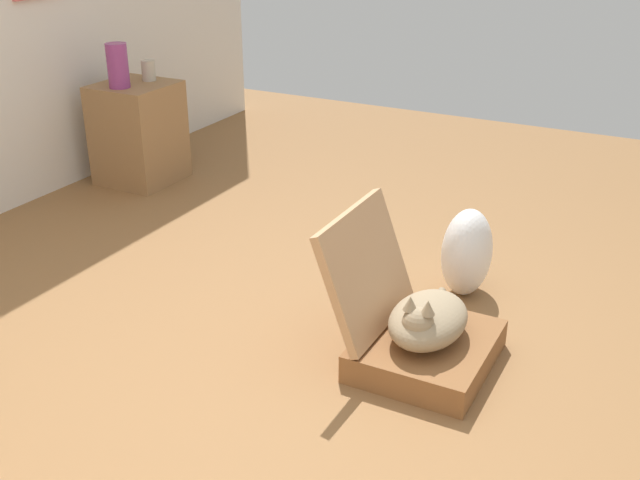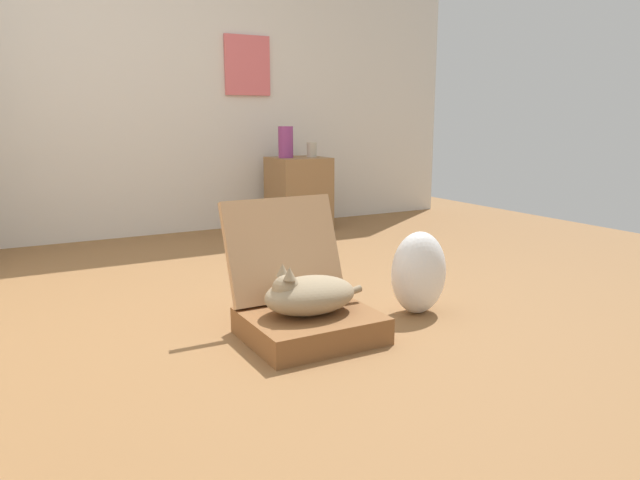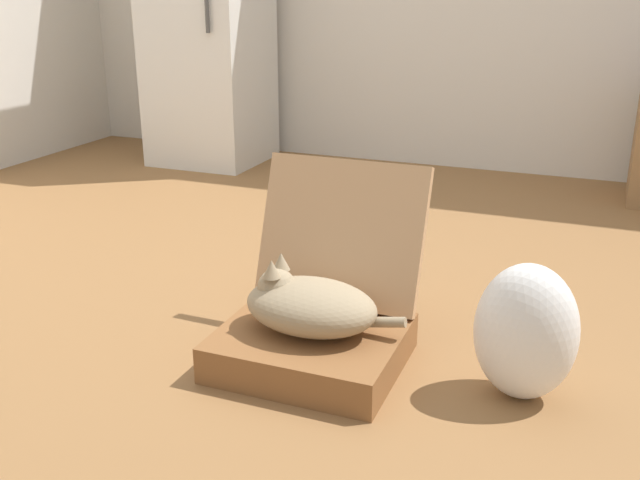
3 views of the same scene
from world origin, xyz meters
name	(u,v)px [view 1 (image 1 of 3)]	position (x,y,z in m)	size (l,w,h in m)	color
ground_plane	(277,377)	(0.00, 0.00, 0.00)	(7.68, 7.68, 0.00)	olive
suitcase_base	(426,351)	(0.35, -0.46, 0.06)	(0.55, 0.48, 0.12)	brown
suitcase_lid	(366,269)	(0.35, -0.20, 0.35)	(0.55, 0.48, 0.04)	tan
cat	(427,320)	(0.34, -0.46, 0.20)	(0.49, 0.28, 0.23)	#998466
plastic_bag_white	(467,252)	(0.97, -0.41, 0.20)	(0.29, 0.22, 0.40)	white
side_table	(139,133)	(1.47, 1.85, 0.31)	(0.45, 0.43, 0.61)	olive
vase_tall	(118,66)	(1.36, 1.86, 0.74)	(0.12, 0.12, 0.26)	#8C387A
vase_short	(148,70)	(1.58, 1.82, 0.67)	(0.08, 0.08, 0.12)	#B7AD99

